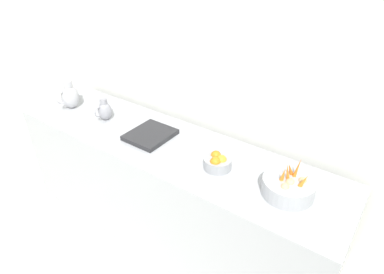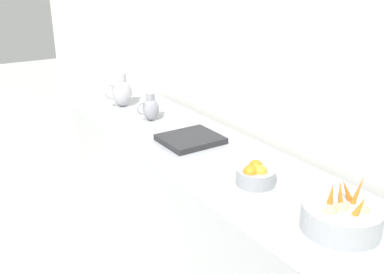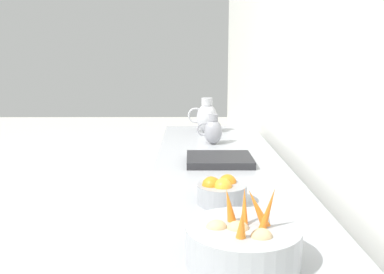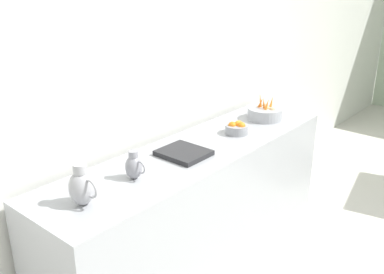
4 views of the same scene
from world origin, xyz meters
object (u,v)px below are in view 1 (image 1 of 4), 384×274
Objects in this scene: vegetable_colander at (288,186)px; metal_pitcher_short at (105,110)px; orange_bowl at (218,162)px; metal_pitcher_tall at (70,96)px.

metal_pitcher_short is (-0.00, -1.59, 0.03)m from vegetable_colander.
orange_bowl is at bearing 88.66° from metal_pitcher_short.
vegetable_colander is 1.23× the size of metal_pitcher_tall.
metal_pitcher_short is at bearing -90.11° from vegetable_colander.
vegetable_colander is at bearing 92.75° from orange_bowl.
metal_pitcher_tall is at bearing -89.38° from vegetable_colander.
vegetable_colander reaches higher than metal_pitcher_short.
metal_pitcher_tall reaches higher than metal_pitcher_short.
vegetable_colander is at bearing 90.62° from metal_pitcher_tall.
metal_pitcher_short is (-0.03, -1.12, 0.04)m from orange_bowl.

